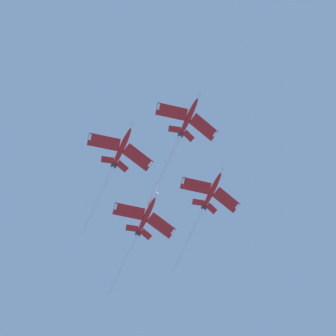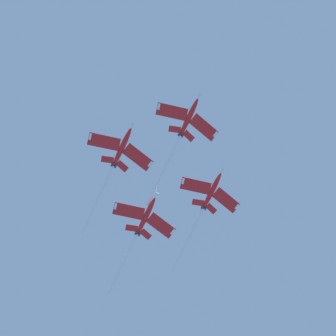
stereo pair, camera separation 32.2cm
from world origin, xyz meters
name	(u,v)px [view 2 (the right image)]	position (x,y,z in m)	size (l,w,h in m)	color
jet_lead	(181,135)	(0.85, -9.06, 126.02)	(22.89, 29.66, 14.02)	red
jet_left_wing	(204,207)	(22.39, -4.13, 119.63)	(21.97, 28.78, 13.55)	red
jet_right_wing	(116,160)	(-4.49, 9.35, 119.53)	(22.30, 28.72, 14.05)	red
jet_slot	(140,229)	(15.68, 14.08, 113.81)	(21.24, 27.59, 13.63)	red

